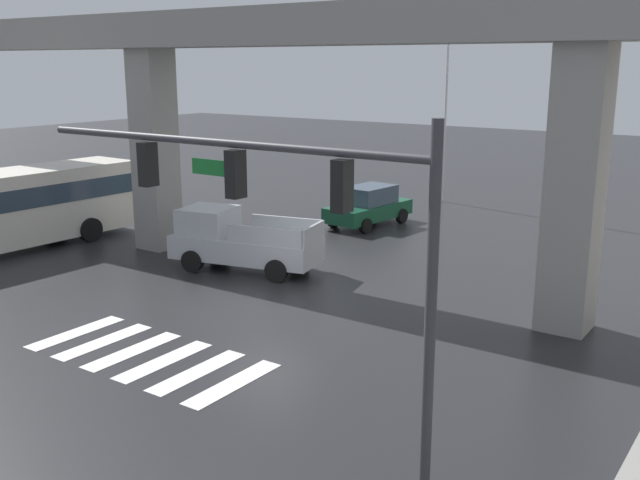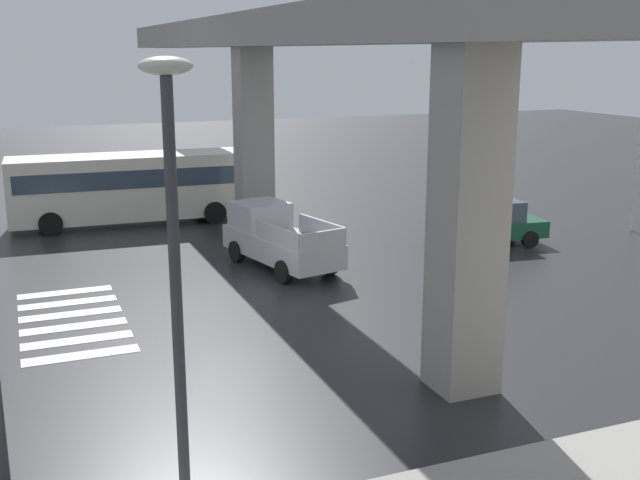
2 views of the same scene
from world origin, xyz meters
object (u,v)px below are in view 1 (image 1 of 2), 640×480
Objects in this scene: pickup_truck at (238,241)px; flagpole at (449,70)px; sedan_dark_green at (369,206)px; traffic_signal_mast at (288,211)px.

pickup_truck is 0.47× the size of flagpole.
sedan_dark_green is 8.95m from flagpole.
traffic_signal_mast reaches higher than pickup_truck.
traffic_signal_mast is at bearing -63.21° from sedan_dark_green.
flagpole is at bearing 86.95° from sedan_dark_green.
pickup_truck is 16.42m from flagpole.
pickup_truck reaches higher than sedan_dark_green.
sedan_dark_green is 0.51× the size of traffic_signal_mast.
sedan_dark_green is (0.11, 8.57, -0.14)m from pickup_truck.
pickup_truck is 0.62× the size of traffic_signal_mast.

